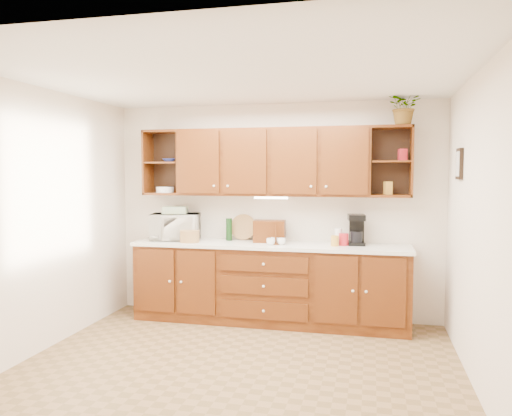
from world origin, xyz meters
The scene contains 26 objects.
floor centered at (0.00, 0.00, 0.00)m, with size 4.00×4.00×0.00m, color olive.
ceiling centered at (0.00, 0.00, 2.60)m, with size 4.00×4.00×0.00m, color white.
back_wall centered at (0.00, 1.75, 1.30)m, with size 4.00×4.00×0.00m, color silver.
left_wall centered at (-2.00, 0.00, 1.30)m, with size 3.50×3.50×0.00m, color silver.
right_wall centered at (2.00, 0.00, 1.30)m, with size 3.50×3.50×0.00m, color silver.
base_cabinets centered at (0.00, 1.45, 0.45)m, with size 3.20×0.60×0.90m, color #351406.
countertop centered at (0.00, 1.44, 0.92)m, with size 3.24×0.64×0.04m, color white.
upper_cabinets centered at (0.01, 1.59, 1.89)m, with size 3.20×0.33×0.80m.
undercabinet_light centered at (0.00, 1.53, 1.47)m, with size 0.40×0.05×0.03m, color white.
framed_picture centered at (1.98, 0.90, 1.85)m, with size 0.03×0.24×0.30m, color black.
wicker_basket centered at (-0.94, 1.32, 1.01)m, with size 0.23×0.23×0.14m, color #A97746.
microwave centered at (-1.20, 1.50, 1.10)m, with size 0.58×0.39×0.32m, color silver.
towel_stack centered at (-1.20, 1.50, 1.31)m, with size 0.29×0.21×0.09m, color #D8D265.
wine_bottle centered at (-0.53, 1.58, 1.08)m, with size 0.08×0.08×0.27m, color black.
woven_tray centered at (-0.38, 1.69, 0.95)m, with size 0.32×0.32×0.02m, color #A97746.
bread_box centered at (-0.02, 1.56, 1.07)m, with size 0.37×0.23×0.26m, color #351406.
mug_tree centered at (0.09, 1.37, 0.98)m, with size 0.23×0.24×0.27m.
canister_red centered at (0.86, 1.47, 1.01)m, with size 0.11×0.11×0.14m, color #AC1921.
canister_white centered at (0.79, 1.54, 1.03)m, with size 0.08×0.08×0.19m, color white.
canister_yellow centered at (0.76, 1.40, 1.00)m, with size 0.09×0.09×0.12m, color gold.
coffee_maker centered at (1.00, 1.57, 1.11)m, with size 0.21×0.26×0.35m.
bowl_stack centered at (-1.30, 1.57, 1.92)m, with size 0.17×0.17×0.04m, color navy.
plate_stack centered at (-1.36, 1.57, 1.56)m, with size 0.22×0.22×0.07m, color white.
pantry_box_yellow centered at (1.34, 1.57, 1.59)m, with size 0.08×0.06×0.15m, color gold.
pantry_box_red centered at (1.49, 1.57, 1.97)m, with size 0.09×0.08×0.13m, color #AC1921.
potted_plant centered at (1.50, 1.53, 2.49)m, with size 0.36×0.31×0.40m, color #999999.
Camera 1 is at (1.16, -4.24, 1.76)m, focal length 35.00 mm.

